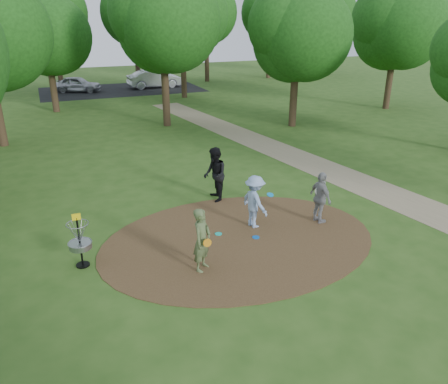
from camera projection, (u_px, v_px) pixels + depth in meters
name	position (u px, v px, depth m)	size (l,w,h in m)	color
ground	(239.00, 240.00, 13.12)	(100.00, 100.00, 0.00)	#2D5119
dirt_clearing	(239.00, 239.00, 13.11)	(8.40, 8.40, 0.02)	#47301C
footpath	(369.00, 187.00, 17.14)	(2.00, 40.00, 0.01)	#8C7A5B
parking_lot	(122.00, 90.00, 39.47)	(14.00, 8.00, 0.01)	black
player_observer_with_disc	(202.00, 240.00, 11.27)	(0.75, 0.75, 1.75)	#53653A
player_throwing_with_disc	(255.00, 202.00, 13.63)	(1.09, 1.21, 1.71)	#8CA6D0
player_walking_with_disc	(215.00, 175.00, 15.56)	(0.88, 1.06, 1.97)	black
player_waiting_with_disc	(321.00, 198.00, 13.92)	(0.45, 1.02, 1.71)	gray
disc_ground_cyan	(218.00, 234.00, 13.40)	(0.22, 0.22, 0.02)	#17BBA4
disc_ground_blue	(256.00, 237.00, 13.20)	(0.22, 0.22, 0.02)	blue
car_left	(77.00, 84.00, 37.99)	(1.60, 3.97, 1.35)	#A7A8AF
car_right	(155.00, 79.00, 40.13)	(1.72, 4.93, 1.62)	#ABADB3
disc_golf_basket	(79.00, 237.00, 11.44)	(0.63, 0.63, 1.54)	black
tree_ring	(182.00, 41.00, 19.27)	(37.12, 45.78, 9.20)	#332316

